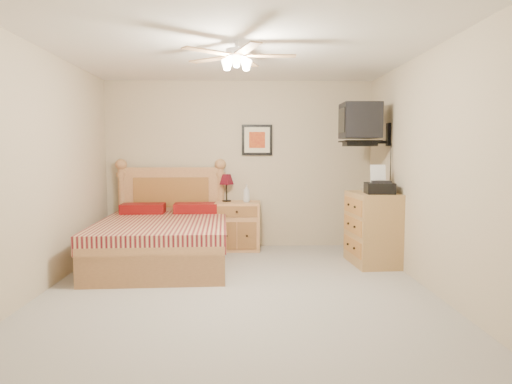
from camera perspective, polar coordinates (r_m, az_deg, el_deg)
floor at (r=4.88m, az=-2.31°, el=-12.12°), size 4.50×4.50×0.00m
ceiling at (r=4.79m, az=-2.42°, el=17.83°), size 4.00×4.50×0.04m
wall_back at (r=6.92m, az=-2.12°, el=3.45°), size 4.00×0.04×2.50m
wall_front at (r=2.42m, az=-3.06°, el=0.57°), size 4.00×0.04×2.50m
wall_left at (r=5.11m, az=-25.44°, el=2.41°), size 0.04×4.50×2.50m
wall_right at (r=5.06m, az=20.96°, el=2.55°), size 0.04×4.50×2.50m
bed at (r=5.93m, az=-11.61°, el=-2.52°), size 1.67×2.14×1.34m
nightstand at (r=6.76m, az=-2.28°, el=-4.23°), size 0.67×0.52×0.71m
table_lamp at (r=6.78m, az=-3.69°, el=0.52°), size 0.26×0.26×0.41m
lotion_bottle at (r=6.67m, az=-1.20°, el=-0.16°), size 0.13×0.13×0.26m
framed_picture at (r=6.90m, az=0.13°, el=6.52°), size 0.46×0.04×0.46m
dresser at (r=6.05m, az=14.47°, el=-4.44°), size 0.60×0.82×0.92m
fax_machine at (r=5.85m, az=15.20°, el=1.54°), size 0.37×0.39×0.36m
magazine_lower at (r=6.18m, az=13.29°, el=0.20°), size 0.27×0.30×0.02m
magazine_upper at (r=6.19m, az=13.41°, el=0.40°), size 0.21×0.27×0.02m
wall_tv at (r=6.25m, az=14.22°, el=8.27°), size 0.56×0.46×0.58m
ceiling_fan at (r=4.56m, az=-2.45°, el=16.67°), size 1.14×1.14×0.28m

